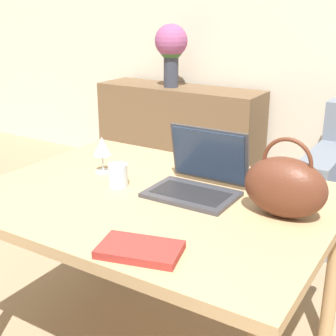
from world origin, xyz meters
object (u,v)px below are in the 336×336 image
object	(u,v)px
flower_vase	(171,46)
laptop	(200,175)
handbag	(285,186)
drinking_glass	(118,175)
wine_glass	(102,148)

from	to	relation	value
flower_vase	laptop	bearing A→B (deg)	-55.58
flower_vase	handbag	bearing A→B (deg)	-49.24
drinking_glass	handbag	xyz separation A→B (m)	(0.65, 0.07, 0.06)
drinking_glass	wine_glass	world-z (taller)	wine_glass
drinking_glass	handbag	bearing A→B (deg)	6.40
wine_glass	flower_vase	world-z (taller)	flower_vase
drinking_glass	flower_vase	bearing A→B (deg)	115.54
wine_glass	handbag	xyz separation A→B (m)	(0.80, -0.02, -0.00)
laptop	drinking_glass	xyz separation A→B (m)	(-0.30, -0.12, -0.02)
laptop	handbag	world-z (taller)	handbag
laptop	flower_vase	size ratio (longest dim) A/B	0.67
handbag	drinking_glass	bearing A→B (deg)	-173.60
handbag	wine_glass	bearing A→B (deg)	178.41
laptop	flower_vase	distance (m)	2.12
laptop	wine_glass	xyz separation A→B (m)	(-0.45, -0.03, 0.05)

